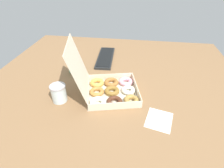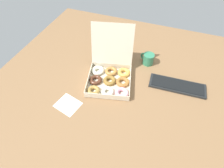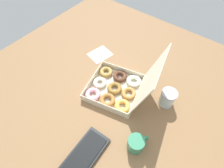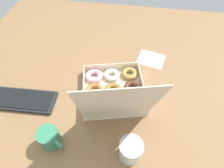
{
  "view_description": "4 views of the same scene",
  "coord_description": "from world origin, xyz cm",
  "px_view_note": "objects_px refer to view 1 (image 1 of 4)",
  "views": [
    {
      "loc": [
        -90.75,
        -12.54,
        68.42
      ],
      "look_at": [
        -2.5,
        0.3,
        5.66
      ],
      "focal_mm": 28.0,
      "sensor_mm": 36.0,
      "label": 1
    },
    {
      "loc": [
        25.79,
        -78.5,
        96.35
      ],
      "look_at": [
        -1.57,
        -2.97,
        2.34
      ],
      "focal_mm": 28.0,
      "sensor_mm": 36.0,
      "label": 2
    },
    {
      "loc": [
        45.87,
        36.82,
        91.16
      ],
      "look_at": [
        -4.86,
        -2.28,
        4.06
      ],
      "focal_mm": 28.0,
      "sensor_mm": 36.0,
      "label": 3
    },
    {
      "loc": [
        -12.08,
        52.03,
        73.7
      ],
      "look_at": [
        -3.66,
        -1.74,
        4.5
      ],
      "focal_mm": 28.0,
      "sensor_mm": 36.0,
      "label": 4
    }
  ],
  "objects_px": {
    "donut_box": "(109,89)",
    "keyboard": "(105,57)",
    "coffee_mug": "(76,67)",
    "glass_jar": "(59,93)"
  },
  "relations": [
    {
      "from": "keyboard",
      "to": "coffee_mug",
      "type": "relative_size",
      "value": 3.47
    },
    {
      "from": "donut_box",
      "to": "keyboard",
      "type": "bearing_deg",
      "value": 12.62
    },
    {
      "from": "donut_box",
      "to": "glass_jar",
      "type": "xyz_separation_m",
      "value": [
        -0.11,
        0.28,
        0.02
      ]
    },
    {
      "from": "keyboard",
      "to": "coffee_mug",
      "type": "xyz_separation_m",
      "value": [
        -0.25,
        0.17,
        0.03
      ]
    },
    {
      "from": "coffee_mug",
      "to": "glass_jar",
      "type": "xyz_separation_m",
      "value": [
        -0.33,
        0.0,
        0.01
      ]
    },
    {
      "from": "donut_box",
      "to": "coffee_mug",
      "type": "relative_size",
      "value": 3.95
    },
    {
      "from": "keyboard",
      "to": "glass_jar",
      "type": "distance_m",
      "value": 0.61
    },
    {
      "from": "keyboard",
      "to": "glass_jar",
      "type": "bearing_deg",
      "value": 163.35
    },
    {
      "from": "donut_box",
      "to": "coffee_mug",
      "type": "distance_m",
      "value": 0.35
    },
    {
      "from": "coffee_mug",
      "to": "glass_jar",
      "type": "height_order",
      "value": "glass_jar"
    }
  ]
}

